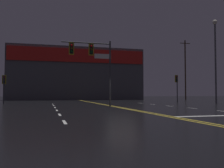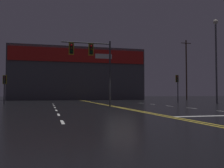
# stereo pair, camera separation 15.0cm
# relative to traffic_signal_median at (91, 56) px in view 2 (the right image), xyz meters

# --- Properties ---
(ground_plane) EXTENTS (200.00, 200.00, 0.00)m
(ground_plane) POSITION_rel_traffic_signal_median_xyz_m (2.18, -1.75, -4.28)
(ground_plane) COLOR black
(road_markings) EXTENTS (15.08, 60.00, 0.01)m
(road_markings) POSITION_rel_traffic_signal_median_xyz_m (3.16, -3.30, -4.28)
(road_markings) COLOR gold
(road_markings) RESTS_ON ground
(traffic_signal_median) EXTENTS (4.17, 0.36, 5.62)m
(traffic_signal_median) POSITION_rel_traffic_signal_median_xyz_m (0.00, 0.00, 0.00)
(traffic_signal_median) COLOR #38383D
(traffic_signal_median) RESTS_ON ground
(traffic_signal_corner_northeast) EXTENTS (0.42, 0.36, 3.66)m
(traffic_signal_corner_northeast) POSITION_rel_traffic_signal_median_xyz_m (13.38, 9.57, -1.59)
(traffic_signal_corner_northeast) COLOR #38383D
(traffic_signal_corner_northeast) RESTS_ON ground
(traffic_signal_corner_northwest) EXTENTS (0.42, 0.36, 3.20)m
(traffic_signal_corner_northwest) POSITION_rel_traffic_signal_median_xyz_m (-8.15, 9.29, -1.94)
(traffic_signal_corner_northwest) COLOR #38383D
(traffic_signal_corner_northwest) RESTS_ON ground
(streetlight_near_right) EXTENTS (0.56, 0.56, 10.02)m
(streetlight_near_right) POSITION_rel_traffic_signal_median_xyz_m (15.93, 4.91, 2.06)
(streetlight_near_right) COLOR #59595E
(streetlight_near_right) RESTS_ON ground
(building_backdrop) EXTENTS (25.40, 10.23, 9.93)m
(building_backdrop) POSITION_rel_traffic_signal_median_xyz_m (2.18, 30.11, 0.70)
(building_backdrop) COLOR #4C4C51
(building_backdrop) RESTS_ON ground
(utility_pole_row) EXTENTS (45.16, 0.26, 11.95)m
(utility_pole_row) POSITION_rel_traffic_signal_median_xyz_m (2.00, 23.98, 1.88)
(utility_pole_row) COLOR #4C3828
(utility_pole_row) RESTS_ON ground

